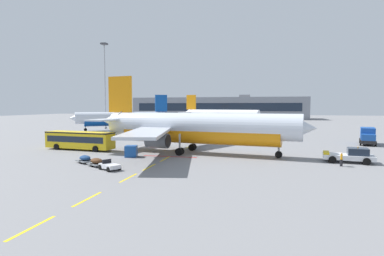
{
  "coord_description": "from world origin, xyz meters",
  "views": [
    {
      "loc": [
        31.55,
        -20.32,
        7.25
      ],
      "look_at": [
        20.84,
        23.86,
        4.04
      ],
      "focal_mm": 29.12,
      "sensor_mm": 36.0,
      "label": 1
    }
  ],
  "objects_px": {
    "catering_truck": "(127,130)",
    "ground_crew_worker": "(341,158)",
    "apron_shuttle_bus": "(80,139)",
    "fuel_service_truck": "(368,136)",
    "baggage_train": "(97,162)",
    "airliner_far_center": "(124,118)",
    "pushback_tug": "(350,155)",
    "airliner_mid_left": "(220,115)",
    "uld_cargo_container": "(131,151)",
    "apron_light_mast_near": "(105,76)",
    "airliner_foreground": "(195,128)"
  },
  "relations": [
    {
      "from": "catering_truck",
      "to": "ground_crew_worker",
      "type": "distance_m",
      "value": 49.14
    },
    {
      "from": "apron_shuttle_bus",
      "to": "fuel_service_truck",
      "type": "distance_m",
      "value": 52.34
    },
    {
      "from": "catering_truck",
      "to": "baggage_train",
      "type": "distance_m",
      "value": 36.26
    },
    {
      "from": "airliner_far_center",
      "to": "pushback_tug",
      "type": "bearing_deg",
      "value": -39.24
    },
    {
      "from": "pushback_tug",
      "to": "ground_crew_worker",
      "type": "height_order",
      "value": "pushback_tug"
    },
    {
      "from": "baggage_train",
      "to": "airliner_mid_left",
      "type": "bearing_deg",
      "value": 88.01
    },
    {
      "from": "apron_shuttle_bus",
      "to": "ground_crew_worker",
      "type": "relative_size",
      "value": 7.24
    },
    {
      "from": "baggage_train",
      "to": "fuel_service_truck",
      "type": "bearing_deg",
      "value": 39.16
    },
    {
      "from": "uld_cargo_container",
      "to": "apron_light_mast_near",
      "type": "relative_size",
      "value": 0.07
    },
    {
      "from": "catering_truck",
      "to": "airliner_far_center",
      "type": "bearing_deg",
      "value": 117.96
    },
    {
      "from": "baggage_train",
      "to": "ground_crew_worker",
      "type": "height_order",
      "value": "ground_crew_worker"
    },
    {
      "from": "airliner_far_center",
      "to": "apron_shuttle_bus",
      "type": "xyz_separation_m",
      "value": [
        12.05,
        -40.98,
        -1.74
      ]
    },
    {
      "from": "airliner_far_center",
      "to": "apron_light_mast_near",
      "type": "bearing_deg",
      "value": 159.12
    },
    {
      "from": "airliner_foreground",
      "to": "uld_cargo_container",
      "type": "height_order",
      "value": "airliner_foreground"
    },
    {
      "from": "baggage_train",
      "to": "apron_light_mast_near",
      "type": "bearing_deg",
      "value": 118.13
    },
    {
      "from": "baggage_train",
      "to": "uld_cargo_container",
      "type": "relative_size",
      "value": 4.2
    },
    {
      "from": "apron_light_mast_near",
      "to": "pushback_tug",
      "type": "bearing_deg",
      "value": -37.29
    },
    {
      "from": "uld_cargo_container",
      "to": "airliner_far_center",
      "type": "bearing_deg",
      "value": 117.13
    },
    {
      "from": "airliner_foreground",
      "to": "fuel_service_truck",
      "type": "distance_m",
      "value": 34.64
    },
    {
      "from": "airliner_mid_left",
      "to": "apron_shuttle_bus",
      "type": "height_order",
      "value": "airliner_mid_left"
    },
    {
      "from": "airliner_mid_left",
      "to": "apron_shuttle_bus",
      "type": "distance_m",
      "value": 71.23
    },
    {
      "from": "catering_truck",
      "to": "baggage_train",
      "type": "bearing_deg",
      "value": -70.27
    },
    {
      "from": "airliner_foreground",
      "to": "pushback_tug",
      "type": "relative_size",
      "value": 5.51
    },
    {
      "from": "apron_light_mast_near",
      "to": "airliner_far_center",
      "type": "bearing_deg",
      "value": -20.88
    },
    {
      "from": "catering_truck",
      "to": "apron_light_mast_near",
      "type": "bearing_deg",
      "value": 128.97
    },
    {
      "from": "apron_shuttle_bus",
      "to": "apron_light_mast_near",
      "type": "xyz_separation_m",
      "value": [
        -19.69,
        43.89,
        14.81
      ]
    },
    {
      "from": "ground_crew_worker",
      "to": "apron_light_mast_near",
      "type": "height_order",
      "value": "apron_light_mast_near"
    },
    {
      "from": "baggage_train",
      "to": "airliner_foreground",
      "type": "bearing_deg",
      "value": 54.54
    },
    {
      "from": "apron_light_mast_near",
      "to": "ground_crew_worker",
      "type": "bearing_deg",
      "value": -39.92
    },
    {
      "from": "airliner_foreground",
      "to": "baggage_train",
      "type": "distance_m",
      "value": 16.2
    },
    {
      "from": "apron_shuttle_bus",
      "to": "catering_truck",
      "type": "distance_m",
      "value": 22.09
    },
    {
      "from": "apron_shuttle_bus",
      "to": "pushback_tug",
      "type": "bearing_deg",
      "value": -2.93
    },
    {
      "from": "apron_shuttle_bus",
      "to": "baggage_train",
      "type": "height_order",
      "value": "apron_shuttle_bus"
    },
    {
      "from": "apron_shuttle_bus",
      "to": "uld_cargo_container",
      "type": "height_order",
      "value": "apron_shuttle_bus"
    },
    {
      "from": "fuel_service_truck",
      "to": "baggage_train",
      "type": "relative_size",
      "value": 0.91
    },
    {
      "from": "catering_truck",
      "to": "pushback_tug",
      "type": "bearing_deg",
      "value": -29.45
    },
    {
      "from": "catering_truck",
      "to": "apron_light_mast_near",
      "type": "relative_size",
      "value": 0.27
    },
    {
      "from": "pushback_tug",
      "to": "uld_cargo_container",
      "type": "bearing_deg",
      "value": -174.97
    },
    {
      "from": "pushback_tug",
      "to": "airliner_far_center",
      "type": "xyz_separation_m",
      "value": [
        -52.72,
        43.06,
        2.59
      ]
    },
    {
      "from": "fuel_service_truck",
      "to": "airliner_foreground",
      "type": "bearing_deg",
      "value": -147.82
    },
    {
      "from": "airliner_foreground",
      "to": "uld_cargo_container",
      "type": "distance_m",
      "value": 10.26
    },
    {
      "from": "fuel_service_truck",
      "to": "uld_cargo_container",
      "type": "distance_m",
      "value": 44.33
    },
    {
      "from": "ground_crew_worker",
      "to": "apron_shuttle_bus",
      "type": "bearing_deg",
      "value": 172.44
    },
    {
      "from": "baggage_train",
      "to": "uld_cargo_container",
      "type": "xyz_separation_m",
      "value": [
        1.08,
        7.45,
        0.28
      ]
    },
    {
      "from": "uld_cargo_container",
      "to": "pushback_tug",
      "type": "bearing_deg",
      "value": 5.03
    },
    {
      "from": "airliner_foreground",
      "to": "airliner_mid_left",
      "type": "relative_size",
      "value": 1.07
    },
    {
      "from": "airliner_mid_left",
      "to": "apron_light_mast_near",
      "type": "distance_m",
      "value": 43.81
    },
    {
      "from": "pushback_tug",
      "to": "ground_crew_worker",
      "type": "bearing_deg",
      "value": -119.02
    },
    {
      "from": "catering_truck",
      "to": "apron_shuttle_bus",
      "type": "bearing_deg",
      "value": -84.85
    },
    {
      "from": "fuel_service_truck",
      "to": "apron_light_mast_near",
      "type": "bearing_deg",
      "value": 160.14
    }
  ]
}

